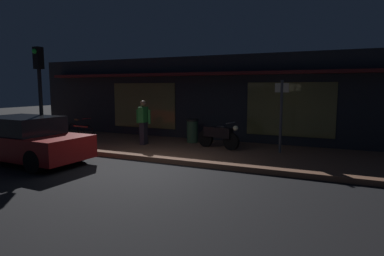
# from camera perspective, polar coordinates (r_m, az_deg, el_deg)

# --- Properties ---
(ground_plane) EXTENTS (60.00, 60.00, 0.00)m
(ground_plane) POSITION_cam_1_polar(r_m,az_deg,el_deg) (9.39, -8.49, -7.27)
(ground_plane) COLOR black
(sidewalk_slab) EXTENTS (18.00, 4.00, 0.15)m
(sidewalk_slab) POSITION_cam_1_polar(r_m,az_deg,el_deg) (11.93, -0.55, -3.75)
(sidewalk_slab) COLOR brown
(sidewalk_slab) RESTS_ON ground_plane
(storefront_building) EXTENTS (18.00, 3.30, 3.60)m
(storefront_building) POSITION_cam_1_polar(r_m,az_deg,el_deg) (14.86, 5.08, 5.07)
(storefront_building) COLOR black
(storefront_building) RESTS_ON ground_plane
(motorcycle) EXTENTS (1.68, 0.67, 0.97)m
(motorcycle) POSITION_cam_1_polar(r_m,az_deg,el_deg) (11.70, 4.68, -1.15)
(motorcycle) COLOR black
(motorcycle) RESTS_ON sidewalk_slab
(bicycle_parked) EXTENTS (1.64, 0.45, 0.91)m
(bicycle_parked) POSITION_cam_1_polar(r_m,az_deg,el_deg) (14.43, -18.73, -0.51)
(bicycle_parked) COLOR black
(bicycle_parked) RESTS_ON sidewalk_slab
(person_photographer) EXTENTS (0.61, 0.39, 1.67)m
(person_photographer) POSITION_cam_1_polar(r_m,az_deg,el_deg) (12.58, -8.41, 1.12)
(person_photographer) COLOR #28232D
(person_photographer) RESTS_ON sidewalk_slab
(sign_post) EXTENTS (0.44, 0.09, 2.40)m
(sign_post) POSITION_cam_1_polar(r_m,az_deg,el_deg) (11.22, 15.18, 2.71)
(sign_post) COLOR #47474C
(sign_post) RESTS_ON sidewalk_slab
(trash_bin) EXTENTS (0.48, 0.48, 0.93)m
(trash_bin) POSITION_cam_1_polar(r_m,az_deg,el_deg) (12.95, 0.07, -0.45)
(trash_bin) COLOR #2D4C33
(trash_bin) RESTS_ON sidewalk_slab
(traffic_light_pole) EXTENTS (0.24, 0.33, 3.60)m
(traffic_light_pole) POSITION_cam_1_polar(r_m,az_deg,el_deg) (11.85, -24.90, 7.21)
(traffic_light_pole) COLOR black
(traffic_light_pole) RESTS_ON ground_plane
(parked_car_near) EXTENTS (4.16, 1.90, 1.42)m
(parked_car_near) POSITION_cam_1_polar(r_m,az_deg,el_deg) (11.39, -26.95, -1.83)
(parked_car_near) COLOR black
(parked_car_near) RESTS_ON ground_plane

